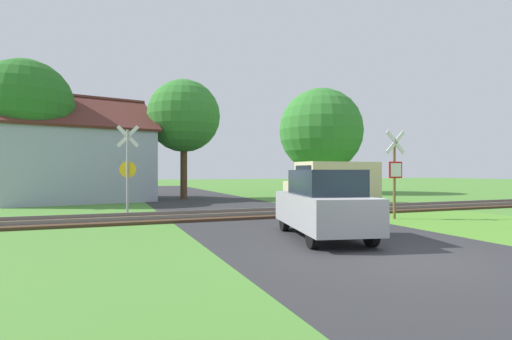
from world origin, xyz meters
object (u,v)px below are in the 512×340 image
(stop_sign_near, at_px, (395,170))
(tree_left, at_px, (26,105))
(tree_center, at_px, (184,116))
(tree_far, at_px, (321,130))
(crossing_sign_far, at_px, (128,165))
(house, at_px, (76,163))
(mail_truck, at_px, (335,181))
(parked_car, at_px, (323,204))

(stop_sign_near, bearing_deg, tree_left, -44.37)
(tree_left, relative_size, tree_center, 1.02)
(tree_left, distance_m, tree_far, 20.73)
(tree_left, bearing_deg, tree_center, 6.22)
(crossing_sign_far, bearing_deg, tree_far, 54.22)
(house, bearing_deg, stop_sign_near, -62.84)
(mail_truck, distance_m, parked_car, 10.93)
(tree_far, bearing_deg, house, -172.00)
(stop_sign_near, height_order, tree_left, tree_left)
(tree_far, bearing_deg, tree_left, -168.61)
(tree_center, distance_m, parked_car, 16.60)
(mail_truck, xyz_separation_m, parked_car, (-6.08, -9.08, -0.34))
(tree_far, bearing_deg, mail_truck, -116.46)
(tree_center, bearing_deg, tree_far, 15.06)
(house, xyz_separation_m, parked_car, (6.86, -16.65, -1.35))
(tree_far, relative_size, parked_car, 1.99)
(parked_car, bearing_deg, tree_left, 132.99)
(stop_sign_near, distance_m, tree_left, 18.86)
(tree_far, distance_m, mail_truck, 11.90)
(stop_sign_near, bearing_deg, house, -53.11)
(crossing_sign_far, distance_m, house, 9.67)
(tree_center, relative_size, mail_truck, 1.52)
(crossing_sign_far, height_order, house, house)
(stop_sign_near, distance_m, house, 18.04)
(crossing_sign_far, bearing_deg, tree_center, 83.09)
(stop_sign_near, bearing_deg, tree_center, -71.11)
(stop_sign_near, height_order, mail_truck, stop_sign_near)
(stop_sign_near, height_order, tree_far, tree_far)
(stop_sign_near, distance_m, mail_truck, 6.53)
(house, relative_size, tree_center, 1.24)
(tree_left, height_order, tree_far, tree_far)
(crossing_sign_far, bearing_deg, house, 121.15)
(tree_center, height_order, parked_car, tree_center)
(house, xyz_separation_m, mail_truck, (12.93, -7.57, -1.00))
(tree_left, height_order, parked_car, tree_left)
(tree_far, distance_m, tree_center, 12.14)
(stop_sign_near, distance_m, tree_center, 14.68)
(tree_left, relative_size, parked_car, 1.81)
(tree_far, relative_size, tree_center, 1.12)
(crossing_sign_far, bearing_deg, mail_truck, 26.54)
(crossing_sign_far, relative_size, tree_far, 0.42)
(tree_far, xyz_separation_m, parked_car, (-11.10, -19.17, -4.17))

